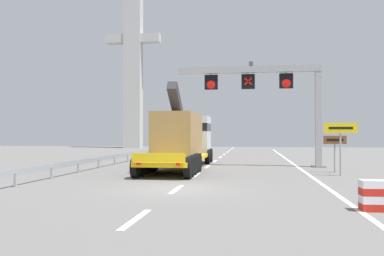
{
  "coord_description": "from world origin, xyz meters",
  "views": [
    {
      "loc": [
        3.08,
        -16.32,
        2.24
      ],
      "look_at": [
        -0.74,
        9.59,
        2.65
      ],
      "focal_mm": 37.78,
      "sensor_mm": 36.0,
      "label": 1
    }
  ],
  "objects": [
    {
      "name": "exit_sign_yellow",
      "position": [
        7.82,
        6.3,
        2.19
      ],
      "size": [
        1.73,
        0.15,
        2.85
      ],
      "color": "#9EA0A5",
      "rests_on": "ground"
    },
    {
      "name": "ground",
      "position": [
        0.0,
        0.0,
        0.0
      ],
      "size": [
        112.0,
        112.0,
        0.0
      ],
      "primitive_type": "plane",
      "color": "slate"
    },
    {
      "name": "bridge_pylon_distant",
      "position": [
        -16.22,
        47.95,
        14.92
      ],
      "size": [
        9.0,
        2.0,
        29.07
      ],
      "color": "#B7B7B2",
      "rests_on": "ground"
    },
    {
      "name": "heavy_haul_truck_yellow",
      "position": [
        -1.48,
        11.01,
        1.99
      ],
      "size": [
        3.08,
        14.08,
        5.3
      ],
      "color": "yellow",
      "rests_on": "ground"
    },
    {
      "name": "edge_line_right",
      "position": [
        6.2,
        12.0,
        0.01
      ],
      "size": [
        0.2,
        63.0,
        0.01
      ],
      "primitive_type": "cube",
      "color": "silver",
      "rests_on": "ground"
    },
    {
      "name": "tourist_info_sign_brown",
      "position": [
        7.91,
        8.25,
        1.62
      ],
      "size": [
        1.3,
        0.15,
        2.16
      ],
      "color": "#9EA0A5",
      "rests_on": "ground"
    },
    {
      "name": "overhead_lane_gantry",
      "position": [
        4.33,
        12.22,
        5.56
      ],
      "size": [
        10.15,
        0.9,
        7.32
      ],
      "color": "#9EA0A5",
      "rests_on": "ground"
    },
    {
      "name": "crash_barrier_striped",
      "position": [
        6.74,
        -3.86,
        0.45
      ],
      "size": [
        1.02,
        0.54,
        0.9
      ],
      "color": "red",
      "rests_on": "ground"
    },
    {
      "name": "guardrail_left",
      "position": [
        -6.92,
        10.6,
        0.56
      ],
      "size": [
        0.13,
        25.2,
        0.76
      ],
      "color": "#999EA3",
      "rests_on": "ground"
    },
    {
      "name": "lane_markings",
      "position": [
        0.06,
        23.08,
        0.01
      ],
      "size": [
        0.2,
        60.76,
        0.01
      ],
      "color": "silver",
      "rests_on": "ground"
    }
  ]
}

